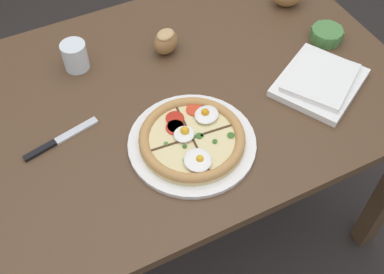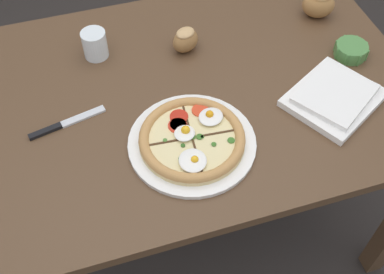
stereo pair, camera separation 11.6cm
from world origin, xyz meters
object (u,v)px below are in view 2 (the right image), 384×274
Objects in this scene: bread_piece_near at (185,40)px; bread_piece_mid at (319,3)px; dining_table at (196,112)px; napkin_folded at (334,97)px; water_glass at (95,46)px; ramekin_bowl at (351,50)px; knife_main at (66,123)px; pizza at (192,140)px.

bread_piece_mid is at bearing 4.02° from bread_piece_near.
bread_piece_mid is (0.45, 0.18, 0.15)m from dining_table.
water_glass reaches higher than napkin_folded.
bread_piece_near is at bearing 135.53° from napkin_folded.
bread_piece_near is (0.02, 0.15, 0.14)m from dining_table.
dining_table is 0.39m from napkin_folded.
napkin_folded reaches higher than dining_table.
bread_piece_mid reaches higher than bread_piece_near.
ramekin_bowl reaches higher than dining_table.
knife_main is at bearing 169.32° from napkin_folded.
ramekin_bowl is 1.20× the size of water_glass.
ramekin_bowl is at bearing -86.71° from bread_piece_mid.
bread_piece_near reaches higher than knife_main.
water_glass is at bearing 167.90° from bread_piece_near.
ramekin_bowl is at bearing 18.15° from pizza.
ramekin_bowl is 0.20m from napkin_folded.
napkin_folded is 0.70m from knife_main.
bread_piece_near is 0.42m from knife_main.
ramekin_bowl is 0.82m from knife_main.
knife_main reaches higher than dining_table.
bread_piece_near is at bearing -12.10° from water_glass.
dining_table is 10.21× the size of bread_piece_mid.
napkin_folded is 0.44m from bread_piece_near.
napkin_folded is 2.53× the size of bread_piece_mid.
water_glass is at bearing 50.43° from knife_main.
dining_table is 0.51m from bread_piece_mid.
bread_piece_mid is at bearing 93.29° from ramekin_bowl.
pizza is (-0.07, -0.18, 0.12)m from dining_table.
water_glass reaches higher than dining_table.
bread_piece_mid reaches higher than knife_main.
dining_table is 3.81× the size of pizza.
ramekin_bowl is at bearing 48.54° from napkin_folded.
ramekin_bowl is at bearing -1.25° from dining_table.
water_glass is (-0.70, 0.22, 0.02)m from ramekin_bowl.
bread_piece_near is 0.44m from bread_piece_mid.
bread_piece_mid is at bearing -1.95° from water_glass.
knife_main is at bearing -165.33° from bread_piece_mid.
dining_table is at bearing 69.53° from pizza.
pizza is at bearing -176.04° from napkin_folded.
ramekin_bowl is 0.82× the size of bread_piece_mid.
napkin_folded is at bearing -44.47° from bread_piece_near.
napkin_folded is at bearing -109.07° from bread_piece_mid.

